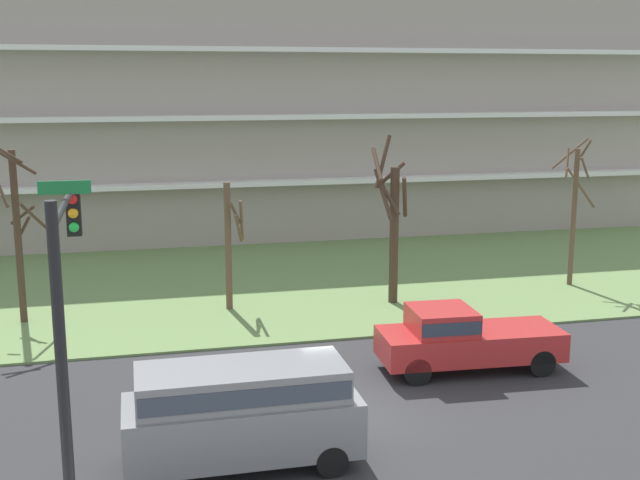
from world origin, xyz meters
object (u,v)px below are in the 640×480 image
object	(u,v)px
pickup_red_near_left	(462,338)
traffic_signal_mast	(68,318)
tree_far_left	(18,229)
van_gray_center_left	(242,408)
tree_center	(392,221)
tree_left	(230,243)
tree_right	(574,208)

from	to	relation	value
pickup_red_near_left	traffic_signal_mast	world-z (taller)	traffic_signal_mast
tree_far_left	van_gray_center_left	size ratio (longest dim) A/B	1.26
tree_center	van_gray_center_left	xyz separation A→B (m)	(-7.40, -11.83, -1.85)
tree_center	van_gray_center_left	distance (m)	14.08
tree_far_left	traffic_signal_mast	distance (m)	15.76
van_gray_center_left	tree_far_left	bearing A→B (deg)	116.34
traffic_signal_mast	pickup_red_near_left	bearing A→B (deg)	35.91
tree_left	van_gray_center_left	size ratio (longest dim) A/B	0.93
tree_right	van_gray_center_left	world-z (taller)	tree_right
tree_left	pickup_red_near_left	size ratio (longest dim) A/B	0.88
tree_right	van_gray_center_left	size ratio (longest dim) A/B	1.18
tree_center	pickup_red_near_left	size ratio (longest dim) A/B	1.18
van_gray_center_left	traffic_signal_mast	size ratio (longest dim) A/B	0.76
tree_right	pickup_red_near_left	world-z (taller)	tree_right
pickup_red_near_left	tree_left	bearing A→B (deg)	-50.02
tree_far_left	tree_center	distance (m)	13.47
van_gray_center_left	traffic_signal_mast	world-z (taller)	traffic_signal_mast
tree_right	traffic_signal_mast	distance (m)	24.61
tree_center	tree_far_left	bearing A→B (deg)	177.65
tree_far_left	traffic_signal_mast	xyz separation A→B (m)	(2.76, -15.47, 1.19)
tree_right	pickup_red_near_left	size ratio (longest dim) A/B	1.12
tree_far_left	pickup_red_near_left	distance (m)	15.59
tree_center	traffic_signal_mast	bearing A→B (deg)	-125.66
tree_center	tree_left	bearing A→B (deg)	175.09
tree_right	traffic_signal_mast	world-z (taller)	traffic_signal_mast
pickup_red_near_left	tree_center	bearing A→B (deg)	-88.66
traffic_signal_mast	tree_far_left	bearing A→B (deg)	100.10
tree_right	traffic_signal_mast	size ratio (longest dim) A/B	0.90
tree_left	van_gray_center_left	distance (m)	12.48
tree_far_left	van_gray_center_left	bearing A→B (deg)	-63.93
tree_left	tree_center	distance (m)	6.18
traffic_signal_mast	tree_center	bearing A→B (deg)	54.34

